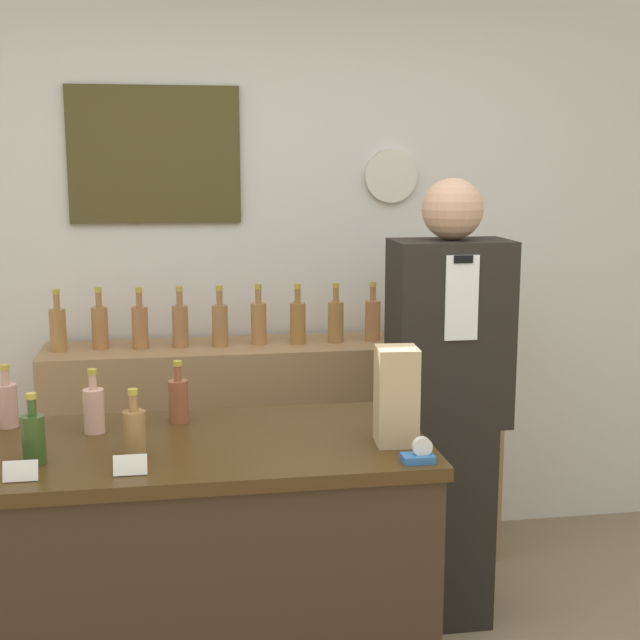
# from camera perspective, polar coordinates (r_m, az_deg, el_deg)

# --- Properties ---
(back_wall) EXTENTS (5.20, 0.09, 2.70)m
(back_wall) POSITION_cam_1_polar(r_m,az_deg,el_deg) (4.10, -4.26, 4.05)
(back_wall) COLOR silver
(back_wall) RESTS_ON ground_plane
(back_shelf) EXTENTS (1.99, 0.40, 1.00)m
(back_shelf) POSITION_cam_1_polar(r_m,az_deg,el_deg) (4.03, -2.83, -8.50)
(back_shelf) COLOR #9E754C
(back_shelf) RESTS_ON ground_plane
(display_counter) EXTENTS (1.41, 0.70, 0.96)m
(display_counter) POSITION_cam_1_polar(r_m,az_deg,el_deg) (2.91, -7.88, -16.78)
(display_counter) COLOR #382619
(display_counter) RESTS_ON ground_plane
(shopkeeper) EXTENTS (0.44, 0.27, 1.73)m
(shopkeeper) POSITION_cam_1_polar(r_m,az_deg,el_deg) (3.45, 8.15, -5.59)
(shopkeeper) COLOR black
(shopkeeper) RESTS_ON ground_plane
(potted_plant) EXTENTS (0.27, 0.27, 0.34)m
(potted_plant) POSITION_cam_1_polar(r_m,az_deg,el_deg) (4.04, 8.79, 1.50)
(potted_plant) COLOR #4C3D2D
(potted_plant) RESTS_ON back_shelf
(paper_bag) EXTENTS (0.13, 0.13, 0.29)m
(paper_bag) POSITION_cam_1_polar(r_m,az_deg,el_deg) (2.65, 4.92, -4.86)
(paper_bag) COLOR tan
(paper_bag) RESTS_ON display_counter
(tape_dispenser) EXTENTS (0.09, 0.06, 0.07)m
(tape_dispenser) POSITION_cam_1_polar(r_m,az_deg,el_deg) (2.54, 6.38, -8.54)
(tape_dispenser) COLOR #2D66A8
(tape_dispenser) RESTS_ON display_counter
(price_card_left) EXTENTS (0.09, 0.02, 0.06)m
(price_card_left) POSITION_cam_1_polar(r_m,az_deg,el_deg) (2.51, -18.62, -9.14)
(price_card_left) COLOR white
(price_card_left) RESTS_ON display_counter
(price_card_right) EXTENTS (0.09, 0.02, 0.06)m
(price_card_right) POSITION_cam_1_polar(r_m,az_deg,el_deg) (2.48, -12.05, -9.06)
(price_card_right) COLOR white
(price_card_right) RESTS_ON display_counter
(counter_bottle_0) EXTENTS (0.06, 0.06, 0.20)m
(counter_bottle_0) POSITION_cam_1_polar(r_m,az_deg,el_deg) (2.99, -19.39, -5.08)
(counter_bottle_0) COLOR tan
(counter_bottle_0) RESTS_ON display_counter
(counter_bottle_1) EXTENTS (0.06, 0.06, 0.20)m
(counter_bottle_1) POSITION_cam_1_polar(r_m,az_deg,el_deg) (2.62, -17.86, -7.16)
(counter_bottle_1) COLOR #2F4A1D
(counter_bottle_1) RESTS_ON display_counter
(counter_bottle_2) EXTENTS (0.06, 0.06, 0.20)m
(counter_bottle_2) POSITION_cam_1_polar(r_m,az_deg,el_deg) (2.85, -14.27, -5.53)
(counter_bottle_2) COLOR tan
(counter_bottle_2) RESTS_ON display_counter
(counter_bottle_3) EXTENTS (0.06, 0.06, 0.20)m
(counter_bottle_3) POSITION_cam_1_polar(r_m,az_deg,el_deg) (2.59, -11.79, -7.05)
(counter_bottle_3) COLOR olive
(counter_bottle_3) RESTS_ON display_counter
(counter_bottle_4) EXTENTS (0.06, 0.06, 0.20)m
(counter_bottle_4) POSITION_cam_1_polar(r_m,az_deg,el_deg) (2.91, -9.05, -5.03)
(counter_bottle_4) COLOR brown
(counter_bottle_4) RESTS_ON display_counter
(shelf_bottle_0) EXTENTS (0.07, 0.07, 0.26)m
(shelf_bottle_0) POSITION_cam_1_polar(r_m,az_deg,el_deg) (3.88, -16.43, -0.50)
(shelf_bottle_0) COLOR olive
(shelf_bottle_0) RESTS_ON back_shelf
(shelf_bottle_1) EXTENTS (0.07, 0.07, 0.26)m
(shelf_bottle_1) POSITION_cam_1_polar(r_m,az_deg,el_deg) (3.89, -13.92, -0.35)
(shelf_bottle_1) COLOR #A0683A
(shelf_bottle_1) RESTS_ON back_shelf
(shelf_bottle_2) EXTENTS (0.07, 0.07, 0.26)m
(shelf_bottle_2) POSITION_cam_1_polar(r_m,az_deg,el_deg) (3.85, -11.45, -0.36)
(shelf_bottle_2) COLOR #9F673C
(shelf_bottle_2) RESTS_ON back_shelf
(shelf_bottle_3) EXTENTS (0.07, 0.07, 0.26)m
(shelf_bottle_3) POSITION_cam_1_polar(r_m,az_deg,el_deg) (3.85, -8.94, -0.27)
(shelf_bottle_3) COLOR #99673D
(shelf_bottle_3) RESTS_ON back_shelf
(shelf_bottle_4) EXTENTS (0.07, 0.07, 0.26)m
(shelf_bottle_4) POSITION_cam_1_polar(r_m,az_deg,el_deg) (3.84, -6.42, -0.24)
(shelf_bottle_4) COLOR olive
(shelf_bottle_4) RESTS_ON back_shelf
(shelf_bottle_5) EXTENTS (0.07, 0.07, 0.26)m
(shelf_bottle_5) POSITION_cam_1_polar(r_m,az_deg,el_deg) (3.88, -3.95, -0.10)
(shelf_bottle_5) COLOR #A26E3C
(shelf_bottle_5) RESTS_ON back_shelf
(shelf_bottle_6) EXTENTS (0.07, 0.07, 0.26)m
(shelf_bottle_6) POSITION_cam_1_polar(r_m,az_deg,el_deg) (3.88, -1.44, -0.08)
(shelf_bottle_6) COLOR olive
(shelf_bottle_6) RESTS_ON back_shelf
(shelf_bottle_7) EXTENTS (0.07, 0.07, 0.26)m
(shelf_bottle_7) POSITION_cam_1_polar(r_m,az_deg,el_deg) (3.91, 1.01, -0.01)
(shelf_bottle_7) COLOR olive
(shelf_bottle_7) RESTS_ON back_shelf
(shelf_bottle_8) EXTENTS (0.07, 0.07, 0.26)m
(shelf_bottle_8) POSITION_cam_1_polar(r_m,az_deg,el_deg) (3.95, 3.39, 0.09)
(shelf_bottle_8) COLOR #9C673E
(shelf_bottle_8) RESTS_ON back_shelf
(shelf_bottle_9) EXTENTS (0.07, 0.07, 0.26)m
(shelf_bottle_9) POSITION_cam_1_polar(r_m,az_deg,el_deg) (4.00, 5.72, 0.19)
(shelf_bottle_9) COLOR #A2663D
(shelf_bottle_9) RESTS_ON back_shelf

